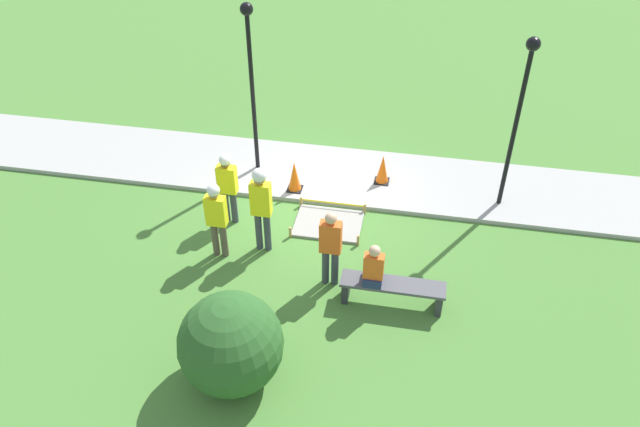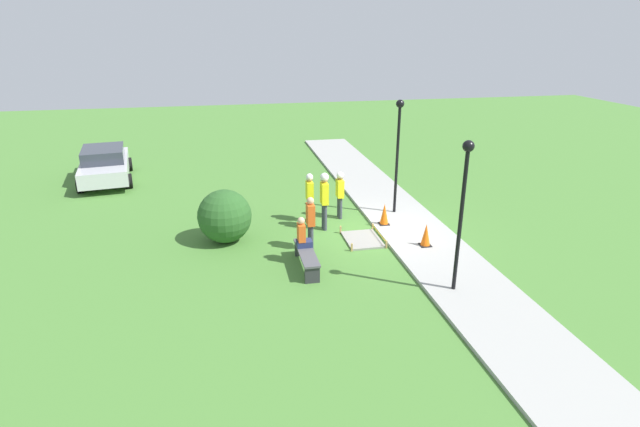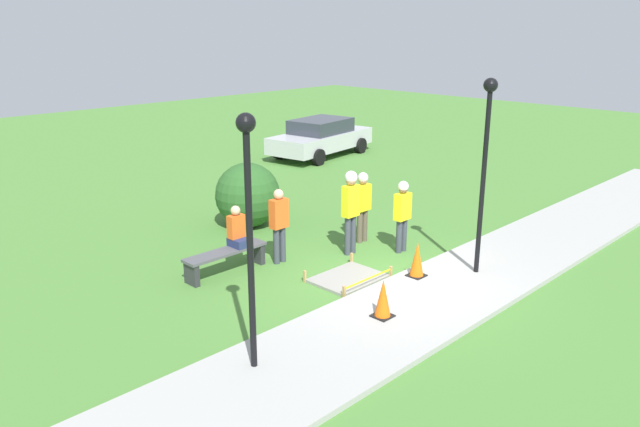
% 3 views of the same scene
% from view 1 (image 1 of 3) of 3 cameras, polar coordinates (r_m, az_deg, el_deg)
% --- Properties ---
extents(ground_plane, '(60.00, 60.00, 0.00)m').
position_cam_1_polar(ground_plane, '(14.10, -0.98, 0.89)').
color(ground_plane, '#477A33').
extents(sidewalk, '(28.00, 2.37, 0.10)m').
position_cam_1_polar(sidewalk, '(15.01, -0.09, 3.70)').
color(sidewalk, '#9E9E99').
rests_on(sidewalk, ground_plane).
extents(wet_concrete_patch, '(1.49, 1.15, 0.25)m').
position_cam_1_polar(wet_concrete_patch, '(13.48, 0.78, -0.92)').
color(wet_concrete_patch, gray).
rests_on(wet_concrete_patch, ground_plane).
extents(traffic_cone_near_patch, '(0.34, 0.34, 0.71)m').
position_cam_1_polar(traffic_cone_near_patch, '(14.52, 5.74, 4.07)').
color(traffic_cone_near_patch, black).
rests_on(traffic_cone_near_patch, sidewalk).
extents(traffic_cone_far_patch, '(0.34, 0.34, 0.73)m').
position_cam_1_polar(traffic_cone_far_patch, '(14.19, -2.35, 3.43)').
color(traffic_cone_far_patch, black).
rests_on(traffic_cone_far_patch, sidewalk).
extents(park_bench, '(1.92, 0.44, 0.52)m').
position_cam_1_polar(park_bench, '(11.58, 6.65, -6.87)').
color(park_bench, '#2D2D33').
rests_on(park_bench, ground_plane).
extents(person_seated_on_bench, '(0.36, 0.44, 0.89)m').
position_cam_1_polar(person_seated_on_bench, '(11.22, 4.93, -5.02)').
color(person_seated_on_bench, navy).
rests_on(person_seated_on_bench, park_bench).
extents(worker_supervisor, '(0.40, 0.24, 1.69)m').
position_cam_1_polar(worker_supervisor, '(13.15, -8.46, 2.76)').
color(worker_supervisor, '#383D47').
rests_on(worker_supervisor, ground_plane).
extents(worker_assistant, '(0.40, 0.28, 1.96)m').
position_cam_1_polar(worker_assistant, '(12.21, -5.42, 1.10)').
color(worker_assistant, '#383D47').
rests_on(worker_assistant, ground_plane).
extents(worker_trainee, '(0.40, 0.25, 1.73)m').
position_cam_1_polar(worker_trainee, '(12.27, -9.45, -0.10)').
color(worker_trainee, brown).
rests_on(worker_trainee, ground_plane).
extents(bystander_in_orange_shirt, '(0.40, 0.22, 1.68)m').
position_cam_1_polar(bystander_in_orange_shirt, '(11.52, 0.97, -2.88)').
color(bystander_in_orange_shirt, '#383D47').
rests_on(bystander_in_orange_shirt, ground_plane).
extents(lamppost_near, '(0.28, 0.28, 4.00)m').
position_cam_1_polar(lamppost_near, '(13.97, -6.36, 13.24)').
color(lamppost_near, black).
rests_on(lamppost_near, sidewalk).
extents(lamppost_far, '(0.28, 0.28, 3.85)m').
position_cam_1_polar(lamppost_far, '(13.24, 17.90, 9.77)').
color(lamppost_far, black).
rests_on(lamppost_far, sidewalk).
extents(shrub_rounded_near, '(1.69, 1.69, 1.69)m').
position_cam_1_polar(shrub_rounded_near, '(10.10, -8.16, -11.71)').
color(shrub_rounded_near, '#285623').
rests_on(shrub_rounded_near, ground_plane).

